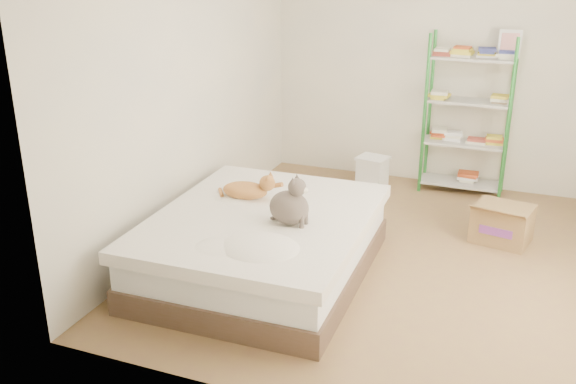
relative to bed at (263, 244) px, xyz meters
The scene contains 7 objects.
room 1.56m from the bed, 34.67° to the left, with size 3.81×4.21×2.61m.
bed is the anchor object (origin of this frame).
orange_cat 0.52m from the bed, 135.60° to the left, with size 0.46×0.25×0.19m, color #C88845, non-canonical shape.
grey_cat 0.53m from the bed, 17.88° to the right, with size 0.28×0.33×0.38m, color slate, non-canonical shape.
shelf_unit 2.90m from the bed, 63.62° to the left, with size 0.88×0.36×1.74m.
cardboard_box 2.23m from the bed, 37.46° to the left, with size 0.56×0.55×0.39m.
white_bin 2.29m from the bed, 81.70° to the left, with size 0.37×0.34×0.37m.
Camera 1 is at (0.94, -4.95, 2.49)m, focal length 40.00 mm.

